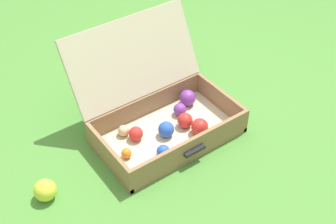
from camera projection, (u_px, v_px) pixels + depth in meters
The scene contains 3 objects.
ground_plane at pixel (168, 144), 2.20m from camera, with size 16.00×16.00×0.00m, color #4C8C38.
open_suitcase at pixel (160, 111), 2.21m from camera, with size 0.68×0.60×0.48m.
stray_ball_on_grass at pixel (45, 190), 1.92m from camera, with size 0.10×0.10×0.10m, color #CCDB38.
Camera 1 is at (-0.92, -1.27, 1.56)m, focal length 49.24 mm.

